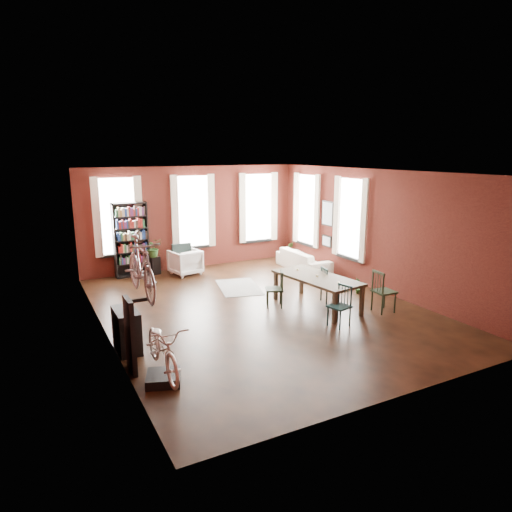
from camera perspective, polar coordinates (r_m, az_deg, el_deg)
room at (r=11.04m, az=0.09°, el=5.10°), size 9.00×9.04×3.22m
dining_table at (r=10.98m, az=7.57°, el=-4.47°), size 1.31×2.35×0.76m
dining_chair_a at (r=9.88m, az=10.36°, el=-6.20°), size 0.49×0.49×0.88m
dining_chair_b at (r=10.92m, az=2.31°, el=-4.14°), size 0.54×0.54×0.88m
dining_chair_c at (r=10.97m, az=15.71°, el=-4.27°), size 0.48×0.48×0.98m
dining_chair_d at (r=11.39m, az=9.27°, el=-3.57°), size 0.48×0.48×0.88m
bookshelf at (r=13.90m, az=-15.36°, el=1.96°), size 1.00×0.32×2.20m
white_armchair at (r=13.90m, az=-8.84°, el=-0.60°), size 0.95×0.91×0.84m
cream_sofa at (r=14.39m, az=5.97°, el=-0.09°), size 0.61×2.08×0.81m
striped_rug at (r=12.54m, az=-2.16°, el=-3.91°), size 1.41×1.88×0.01m
bike_trainer at (r=7.77m, az=-11.48°, el=-14.72°), size 0.69×0.69×0.16m
bike_wall_rack at (r=8.00m, az=-15.46°, el=-9.59°), size 0.16×0.60×1.30m
console_table at (r=8.93m, az=-15.86°, el=-8.91°), size 0.40×0.80×0.80m
plant_stand at (r=14.15m, az=-12.53°, el=-1.14°), size 0.31×0.31×0.54m
plant_by_sofa at (r=15.87m, az=4.09°, el=0.16°), size 0.49×0.65×0.26m
plant_small at (r=12.29m, az=12.59°, el=-4.24°), size 0.39×0.47×0.15m
bicycle_floor at (r=7.42m, az=-11.70°, el=-8.37°), size 0.59×0.88×1.67m
bicycle_hung at (r=7.62m, az=-14.30°, el=1.03°), size 0.47×1.00×1.66m
plant_on_stand at (r=14.00m, az=-12.70°, el=0.76°), size 0.56×0.61×0.44m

